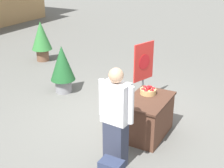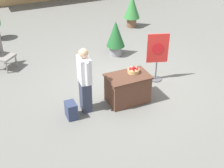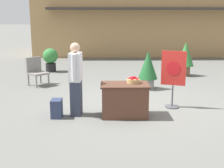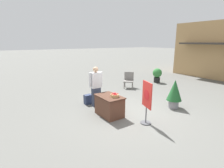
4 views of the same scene
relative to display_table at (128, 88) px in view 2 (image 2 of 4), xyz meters
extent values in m
plane|color=slate|center=(0.35, 0.88, -0.38)|extent=(120.00, 120.00, 0.00)
cube|color=brown|center=(0.00, 0.00, -0.02)|extent=(1.04, 0.67, 0.72)
cube|color=#492C20|center=(0.00, 0.00, 0.36)|extent=(1.11, 0.71, 0.04)
cylinder|color=tan|center=(0.20, 0.10, 0.43)|extent=(0.30, 0.30, 0.10)
sphere|color=red|center=(0.31, 0.09, 0.47)|extent=(0.08, 0.08, 0.08)
sphere|color=red|center=(0.26, 0.18, 0.47)|extent=(0.08, 0.08, 0.08)
sphere|color=red|center=(0.14, 0.18, 0.47)|extent=(0.08, 0.08, 0.08)
sphere|color=red|center=(0.10, 0.10, 0.47)|extent=(0.08, 0.08, 0.08)
sphere|color=#A30F14|center=(0.16, 0.00, 0.47)|extent=(0.08, 0.08, 0.08)
sphere|color=red|center=(0.27, 0.02, 0.47)|extent=(0.08, 0.08, 0.08)
sphere|color=red|center=(0.22, 0.10, 0.50)|extent=(0.08, 0.08, 0.08)
sphere|color=#A30F14|center=(0.20, 0.09, 0.50)|extent=(0.08, 0.08, 0.08)
sphere|color=red|center=(0.18, 0.10, 0.50)|extent=(0.08, 0.08, 0.08)
cube|color=#33384C|center=(-1.13, 0.08, 0.03)|extent=(0.26, 0.36, 0.82)
cube|color=silver|center=(-1.13, 0.08, 0.76)|extent=(0.29, 0.44, 0.65)
sphere|color=tan|center=(-1.13, 0.08, 1.20)|extent=(0.23, 0.23, 0.23)
cylinder|color=silver|center=(-1.11, 0.34, 0.79)|extent=(0.09, 0.09, 0.59)
cylinder|color=silver|center=(-1.15, -0.18, 0.79)|extent=(0.09, 0.09, 0.59)
cube|color=#2D3856|center=(-1.57, -0.08, -0.17)|extent=(0.24, 0.34, 0.42)
cylinder|color=#4C4C51|center=(1.25, 0.64, -0.37)|extent=(0.36, 0.36, 0.03)
cylinder|color=#4C4C51|center=(1.25, 0.64, -0.08)|extent=(0.04, 0.04, 0.55)
cube|color=red|center=(1.25, 0.64, 0.63)|extent=(0.59, 0.22, 0.86)
cylinder|color=red|center=(1.24, 0.62, 0.63)|extent=(0.32, 0.11, 0.34)
cylinder|color=gray|center=(-2.33, 3.16, -0.19)|extent=(0.05, 0.05, 0.38)
cylinder|color=gray|center=(-2.66, 2.83, -0.19)|extent=(0.05, 0.05, 0.38)
cylinder|color=gray|center=(-2.66, 3.49, -0.19)|extent=(0.05, 0.05, 0.38)
cube|color=gray|center=(-2.66, 3.16, 0.03)|extent=(0.78, 0.78, 0.06)
cylinder|color=gray|center=(0.88, 2.63, -0.22)|extent=(0.41, 0.41, 0.33)
cone|color=#1E5628|center=(0.88, 2.63, 0.38)|extent=(0.61, 0.61, 0.86)
cylinder|color=brown|center=(2.58, 4.74, -0.19)|extent=(0.39, 0.39, 0.38)
cone|color=#337A38|center=(2.58, 4.74, 0.45)|extent=(0.64, 0.64, 0.91)
camera|label=1|loc=(-4.86, -1.89, 2.82)|focal=50.00mm
camera|label=2|loc=(-3.18, -6.05, 4.31)|focal=50.00mm
camera|label=3|loc=(-0.42, -6.95, 1.96)|focal=50.00mm
camera|label=4|loc=(5.07, -3.39, 2.31)|focal=28.00mm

